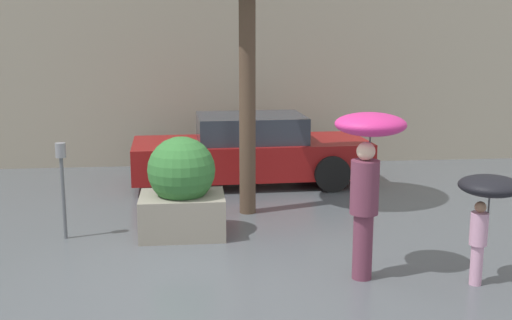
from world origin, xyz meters
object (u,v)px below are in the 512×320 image
Objects in this scene: parked_car_near at (251,151)px; person_child at (488,196)px; person_adult at (368,157)px; parking_meter at (62,171)px; planter_box at (182,189)px.

person_child is at bearing -159.78° from parked_car_near.
parking_meter is (-3.76, 1.78, -0.47)m from person_adult.
person_adult is 1.52× the size of person_child.
person_adult is 4.96m from parked_car_near.
parked_car_near is (-2.15, 5.22, -0.43)m from person_child.
planter_box is at bearing 82.59° from person_adult.
planter_box is 4.06m from person_child.
parking_meter is (-1.62, 0.00, 0.30)m from planter_box.
planter_box is 3.29m from parked_car_near.
planter_box is 0.73× the size of person_adult.
planter_box reaches higher than person_child.
parked_car_near is at bearing 122.32° from person_child.
parked_car_near reaches higher than person_child.
parking_meter is at bearing 166.50° from person_child.
person_adult is 1.43× the size of parking_meter.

